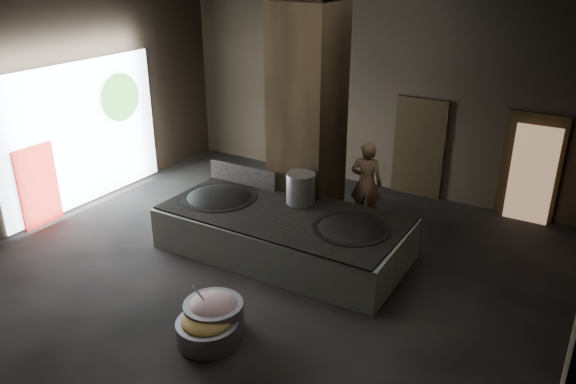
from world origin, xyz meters
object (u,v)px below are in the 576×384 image
Objects in this scene: wok_left at (219,201)px; wok_right at (351,233)px; veg_basin at (208,331)px; hearth_platform at (283,234)px; stock_pot at (301,188)px; cook at (366,183)px; meat_basin at (214,317)px.

wok_left reaches higher than wok_right.
veg_basin is at bearing -107.35° from wok_right.
wok_right is (2.80, 0.10, 0.00)m from wok_left.
hearth_platform reaches higher than veg_basin.
wok_right is at bearing -21.04° from stock_pot.
cook reaches higher than stock_pot.
cook reaches higher than wok_right.
wok_left is at bearing -177.95° from wok_right.
cook is (-0.58, 1.93, 0.14)m from wok_right.
stock_pot reaches higher than veg_basin.
cook is (2.22, 2.03, 0.14)m from wok_left.
wok_left reaches higher than veg_basin.
hearth_platform is 2.62m from meat_basin.
stock_pot is 1.62m from cook.
stock_pot is (-1.30, 0.50, 0.38)m from wok_right.
hearth_platform is 3.17× the size of wok_left.
wok_left is 1.07× the size of wok_right.
stock_pot is 0.33× the size of cook.
cook is at bearing 106.65° from wok_right.
wok_left is at bearing -158.20° from stock_pot.
stock_pot reaches higher than wok_left.
meat_basin is (1.83, -2.54, -0.51)m from wok_left.
wok_left is at bearing 125.89° from meat_basin.
cook is at bearing 42.46° from wok_left.
cook is 2.00× the size of meat_basin.
veg_basin is at bearing -82.11° from hearth_platform.
wok_left is 3.17m from meat_basin.
wok_right is 3.07m from veg_basin.
wok_right is at bearing 2.05° from wok_left.
cook reaches higher than hearth_platform.
hearth_platform is 2.56× the size of cook.
hearth_platform is 7.67× the size of stock_pot.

